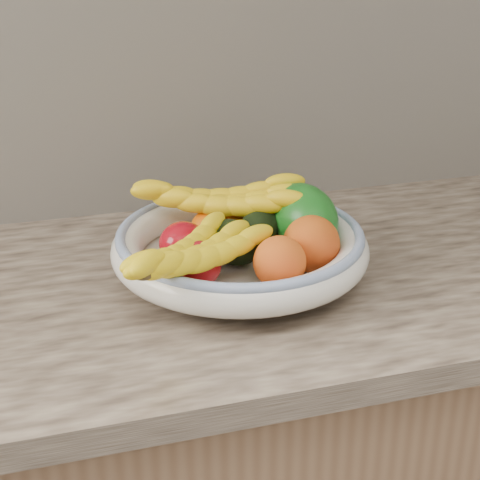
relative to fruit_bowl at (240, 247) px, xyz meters
name	(u,v)px	position (x,y,z in m)	size (l,w,h in m)	color
fruit_bowl	(240,247)	(0.00, 0.00, 0.00)	(0.39, 0.39, 0.08)	silver
clementine_back_left	(209,227)	(-0.03, 0.08, 0.01)	(0.06, 0.06, 0.05)	#EE6305
clementine_back_right	(243,218)	(0.03, 0.10, 0.01)	(0.06, 0.06, 0.05)	orange
clementine_back_mid	(231,224)	(0.01, 0.08, 0.01)	(0.05, 0.05, 0.05)	#FF6C05
tomato_left	(183,243)	(-0.09, 0.01, 0.01)	(0.07, 0.07, 0.07)	#9E0813
tomato_near_left	(195,265)	(-0.09, -0.07, 0.01)	(0.08, 0.08, 0.07)	#A80F17
avocado_center	(232,242)	(-0.02, -0.01, 0.02)	(0.07, 0.10, 0.07)	black
avocado_right	(262,226)	(0.05, 0.03, 0.02)	(0.06, 0.09, 0.06)	black
green_mango	(302,217)	(0.11, 0.02, 0.03)	(0.09, 0.15, 0.10)	#0F5512
peach_front	(280,262)	(0.03, -0.10, 0.02)	(0.08, 0.08, 0.08)	orange
peach_right	(311,244)	(0.09, -0.06, 0.02)	(0.08, 0.08, 0.08)	orange
banana_bunch_back	(219,205)	(-0.01, 0.08, 0.04)	(0.29, 0.11, 0.08)	yellow
banana_bunch_front	(192,259)	(-0.09, -0.09, 0.03)	(0.27, 0.11, 0.08)	yellow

